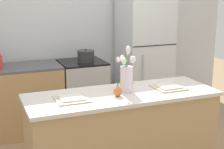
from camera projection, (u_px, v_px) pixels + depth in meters
The scene contains 9 objects.
back_wall at pixel (66, 26), 4.89m from camera, with size 5.20×0.08×2.70m.
kitchen_island at pixel (122, 139), 3.30m from camera, with size 1.80×0.66×0.93m.
stove_range at pixel (83, 93), 4.78m from camera, with size 0.60×0.61×0.91m.
refrigerator at pixel (144, 57), 5.02m from camera, with size 0.68×0.67×1.81m.
flower_vase at pixel (126, 75), 3.19m from camera, with size 0.17×0.15×0.45m.
pear_figurine at pixel (118, 91), 3.08m from camera, with size 0.08×0.08×0.13m.
plate_setting_left at pixel (72, 99), 3.00m from camera, with size 0.29×0.29×0.02m.
plate_setting_right at pixel (168, 87), 3.35m from camera, with size 0.29×0.29×0.02m.
cooking_pot at pixel (86, 56), 4.61m from camera, with size 0.23×0.23×0.18m.
Camera 1 is at (-1.23, -2.80, 1.87)m, focal length 55.00 mm.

